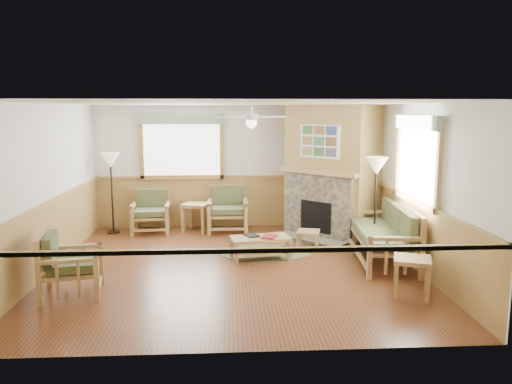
{
  "coord_description": "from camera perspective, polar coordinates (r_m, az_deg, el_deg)",
  "views": [
    {
      "loc": [
        -0.1,
        -8.05,
        2.59
      ],
      "look_at": [
        0.4,
        0.7,
        1.15
      ],
      "focal_mm": 35.0,
      "sensor_mm": 36.0,
      "label": 1
    }
  ],
  "objects": [
    {
      "name": "wall_front",
      "position": [
        5.2,
        -2.09,
        -4.47
      ],
      "size": [
        6.0,
        0.02,
        2.7
      ],
      "primitive_type": "cube",
      "color": "white",
      "rests_on": "floor"
    },
    {
      "name": "ceiling",
      "position": [
        8.05,
        -2.6,
        10.11
      ],
      "size": [
        6.0,
        6.0,
        0.01
      ],
      "primitive_type": "cube",
      "color": "white",
      "rests_on": "floor"
    },
    {
      "name": "coffee_table",
      "position": [
        8.78,
        0.5,
        -6.44
      ],
      "size": [
        1.09,
        0.68,
        0.41
      ],
      "primitive_type": null,
      "rotation": [
        0.0,
        0.0,
        0.17
      ],
      "color": "#A9844F",
      "rests_on": "floor"
    },
    {
      "name": "ceiling_fan",
      "position": [
        8.36,
        -0.54,
        9.82
      ],
      "size": [
        1.59,
        1.59,
        0.36
      ],
      "primitive_type": null,
      "rotation": [
        0.0,
        0.0,
        0.35
      ],
      "color": "white",
      "rests_on": "ceiling"
    },
    {
      "name": "armchair_back_left",
      "position": [
        10.94,
        -11.95,
        -2.19
      ],
      "size": [
        0.84,
        0.84,
        0.89
      ],
      "primitive_type": null,
      "rotation": [
        0.0,
        0.0,
        0.07
      ],
      "color": "#A9844F",
      "rests_on": "floor"
    },
    {
      "name": "end_table_sofa",
      "position": [
        7.41,
        17.37,
        -9.27
      ],
      "size": [
        0.63,
        0.62,
        0.56
      ],
      "primitive_type": null,
      "rotation": [
        0.0,
        0.0,
        -0.34
      ],
      "color": "#A9844F",
      "rests_on": "floor"
    },
    {
      "name": "wall_left",
      "position": [
        8.64,
        -22.84,
        0.35
      ],
      "size": [
        0.02,
        6.0,
        2.7
      ],
      "primitive_type": "cube",
      "color": "white",
      "rests_on": "floor"
    },
    {
      "name": "floor_lamp_left",
      "position": [
        10.96,
        -16.15,
        -0.12
      ],
      "size": [
        0.41,
        0.41,
        1.72
      ],
      "primitive_type": null,
      "rotation": [
        0.0,
        0.0,
        -0.05
      ],
      "color": "black",
      "rests_on": "floor"
    },
    {
      "name": "book_dark",
      "position": [
        8.78,
        -0.51,
        -4.89
      ],
      "size": [
        0.29,
        0.33,
        0.03
      ],
      "primitive_type": "cube",
      "rotation": [
        0.0,
        0.0,
        0.41
      ],
      "color": "black",
      "rests_on": "coffee_table"
    },
    {
      "name": "wainscot",
      "position": [
        8.3,
        -2.49,
        -4.9
      ],
      "size": [
        6.0,
        6.0,
        1.1
      ],
      "primitive_type": null,
      "color": "#9F7E41",
      "rests_on": "floor"
    },
    {
      "name": "floor",
      "position": [
        8.45,
        -2.46,
        -8.55
      ],
      "size": [
        6.0,
        6.0,
        0.01
      ],
      "primitive_type": "cube",
      "color": "#5C3119",
      "rests_on": "ground"
    },
    {
      "name": "window_right",
      "position": [
        8.42,
        18.24,
        8.47
      ],
      "size": [
        0.16,
        1.9,
        1.5
      ],
      "primitive_type": null,
      "color": "white",
      "rests_on": "wall_right"
    },
    {
      "name": "armchair_back_right",
      "position": [
        10.8,
        -3.29,
        -1.97
      ],
      "size": [
        0.85,
        0.85,
        0.95
      ],
      "primitive_type": null,
      "rotation": [
        0.0,
        0.0,
        0.0
      ],
      "color": "#A9844F",
      "rests_on": "floor"
    },
    {
      "name": "book_red",
      "position": [
        8.68,
        1.52,
        -5.03
      ],
      "size": [
        0.31,
        0.36,
        0.03
      ],
      "primitive_type": "cube",
      "rotation": [
        0.0,
        0.0,
        -0.34
      ],
      "color": "maroon",
      "rests_on": "coffee_table"
    },
    {
      "name": "end_table_chairs",
      "position": [
        10.86,
        -6.79,
        -2.87
      ],
      "size": [
        0.69,
        0.67,
        0.61
      ],
      "primitive_type": null,
      "rotation": [
        0.0,
        0.0,
        -0.34
      ],
      "color": "#A9844F",
      "rests_on": "floor"
    },
    {
      "name": "braided_rug",
      "position": [
        9.22,
        1.09,
        -6.95
      ],
      "size": [
        2.1,
        2.1,
        0.01
      ],
      "primitive_type": "cylinder",
      "rotation": [
        0.0,
        0.0,
        0.28
      ],
      "color": "brown",
      "rests_on": "floor"
    },
    {
      "name": "sofa",
      "position": [
        8.93,
        14.14,
        -4.57
      ],
      "size": [
        2.19,
        1.05,
        0.98
      ],
      "primitive_type": null,
      "rotation": [
        0.0,
        0.0,
        -1.65
      ],
      "color": "#A9844F",
      "rests_on": "floor"
    },
    {
      "name": "wall_right",
      "position": [
        8.71,
        17.61,
        0.71
      ],
      "size": [
        0.02,
        6.0,
        2.7
      ],
      "primitive_type": "cube",
      "color": "white",
      "rests_on": "floor"
    },
    {
      "name": "footstool",
      "position": [
        9.47,
        5.98,
        -5.48
      ],
      "size": [
        0.5,
        0.5,
        0.36
      ],
      "primitive_type": null,
      "rotation": [
        0.0,
        0.0,
        -0.25
      ],
      "color": "#A9844F",
      "rests_on": "floor"
    },
    {
      "name": "armchair_left",
      "position": [
        7.56,
        -20.37,
        -7.71
      ],
      "size": [
        0.93,
        0.93,
        0.9
      ],
      "primitive_type": null,
      "rotation": [
        0.0,
        0.0,
        1.74
      ],
      "color": "#A9844F",
      "rests_on": "floor"
    },
    {
      "name": "fireplace",
      "position": [
        10.4,
        8.7,
        2.38
      ],
      "size": [
        3.11,
        3.11,
        2.7
      ],
      "primitive_type": null,
      "rotation": [
        0.0,
        0.0,
        -0.79
      ],
      "color": "#9F7E41",
      "rests_on": "floor"
    },
    {
      "name": "wall_back",
      "position": [
        11.12,
        -2.74,
        2.92
      ],
      "size": [
        6.0,
        0.02,
        2.7
      ],
      "primitive_type": "cube",
      "color": "white",
      "rests_on": "floor"
    },
    {
      "name": "window_back",
      "position": [
        11.05,
        -8.57,
        8.92
      ],
      "size": [
        1.9,
        0.16,
        1.5
      ],
      "primitive_type": null,
      "color": "white",
      "rests_on": "wall_back"
    },
    {
      "name": "floor_lamp_right",
      "position": [
        9.24,
        13.46,
        -1.52
      ],
      "size": [
        0.47,
        0.47,
        1.78
      ],
      "primitive_type": null,
      "rotation": [
        0.0,
        0.0,
        0.17
      ],
      "color": "black",
      "rests_on": "floor"
    }
  ]
}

